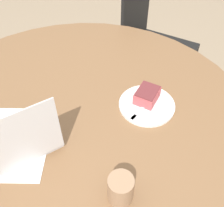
% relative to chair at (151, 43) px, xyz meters
% --- Properties ---
extents(ground_plane, '(12.00, 12.00, 0.00)m').
position_rel_chair_xyz_m(ground_plane, '(0.95, -0.09, -0.51)').
color(ground_plane, gray).
extents(dining_table, '(1.38, 1.38, 0.76)m').
position_rel_chair_xyz_m(dining_table, '(0.95, -0.09, 0.11)').
color(dining_table, brown).
rests_on(dining_table, ground_plane).
extents(chair, '(0.49, 0.49, 1.00)m').
position_rel_chair_xyz_m(chair, '(0.00, 0.00, 0.00)').
color(chair, black).
rests_on(chair, ground_plane).
extents(paper_document, '(0.38, 0.37, 0.00)m').
position_rel_chair_xyz_m(paper_document, '(1.14, -0.27, 0.25)').
color(paper_document, white).
rests_on(paper_document, dining_table).
extents(plate, '(0.22, 0.22, 0.01)m').
position_rel_chair_xyz_m(plate, '(0.81, 0.15, 0.25)').
color(plate, white).
rests_on(plate, dining_table).
extents(cake_slice, '(0.11, 0.09, 0.05)m').
position_rel_chair_xyz_m(cake_slice, '(0.79, 0.14, 0.29)').
color(cake_slice, '#B74C51').
rests_on(cake_slice, plate).
extents(fork, '(0.17, 0.08, 0.00)m').
position_rel_chair_xyz_m(fork, '(0.85, 0.14, 0.26)').
color(fork, silver).
rests_on(fork, plate).
extents(coffee_glass, '(0.07, 0.07, 0.10)m').
position_rel_chair_xyz_m(coffee_glass, '(1.19, 0.16, 0.30)').
color(coffee_glass, '#997556').
rests_on(coffee_glass, dining_table).
extents(laptop, '(0.37, 0.36, 0.24)m').
position_rel_chair_xyz_m(laptop, '(1.16, -0.22, 0.29)').
color(laptop, silver).
rests_on(laptop, dining_table).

